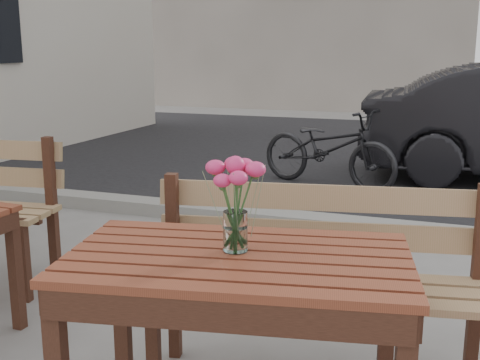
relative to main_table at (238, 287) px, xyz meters
The scene contains 5 objects.
street 4.95m from the main_table, 89.59° to the left, with size 30.00×8.12×0.12m.
main_table is the anchor object (origin of this frame).
main_bench 0.60m from the main_table, 72.36° to the left, with size 1.58×0.72×0.95m.
main_vase 0.35m from the main_table, 122.98° to the left, with size 0.19×0.19×0.35m.
bicycle 4.53m from the main_table, 97.22° to the left, with size 0.57×1.64×0.86m, color black.
Camera 1 is at (0.67, -1.79, 1.50)m, focal length 45.00 mm.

